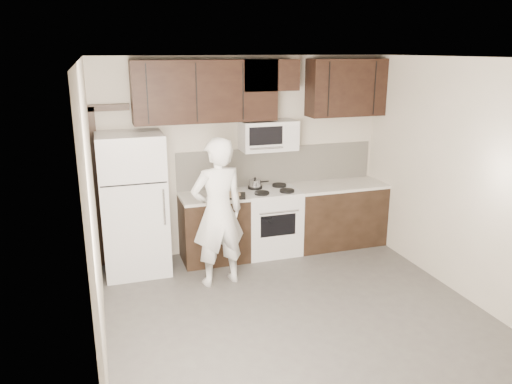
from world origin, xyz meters
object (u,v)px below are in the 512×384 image
microwave (268,135)px  person (218,212)px  stove (271,221)px  refrigerator (134,204)px

microwave → person: microwave is taller
microwave → person: (-0.92, -0.84, -0.74)m
stove → person: (-0.92, -0.72, 0.45)m
stove → microwave: size_ratio=1.24×
microwave → person: bearing=-137.7°
stove → person: size_ratio=0.52×
microwave → person: size_ratio=0.42×
microwave → refrigerator: (-1.85, -0.17, -0.75)m
refrigerator → person: person is taller
stove → refrigerator: refrigerator is taller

